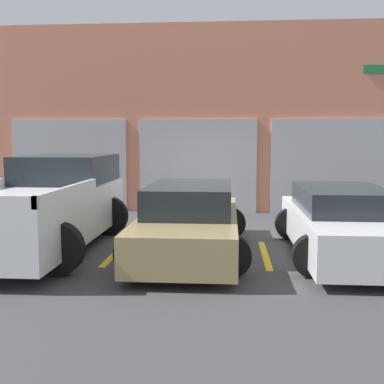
# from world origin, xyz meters

# --- Properties ---
(ground_plane) EXTENTS (28.00, 28.00, 0.00)m
(ground_plane) POSITION_xyz_m (0.00, 0.00, 0.00)
(ground_plane) COLOR #3D3D3F
(shophouse_building) EXTENTS (17.57, 0.68, 5.40)m
(shophouse_building) POSITION_xyz_m (-0.01, 3.29, 2.65)
(shophouse_building) COLOR #D17A5B
(shophouse_building) RESTS_ON ground
(pickup_truck) EXTENTS (2.53, 5.17, 1.77)m
(pickup_truck) POSITION_xyz_m (-2.78, -1.89, 0.85)
(pickup_truck) COLOR white
(pickup_truck) RESTS_ON ground
(sedan_white) EXTENTS (2.17, 4.50, 1.25)m
(sedan_white) POSITION_xyz_m (2.78, -2.13, 0.60)
(sedan_white) COLOR white
(sedan_white) RESTS_ON ground
(sedan_side) EXTENTS (2.16, 4.67, 1.29)m
(sedan_side) POSITION_xyz_m (0.00, -2.12, 0.61)
(sedan_side) COLOR #9E8956
(sedan_side) RESTS_ON ground
(parking_stripe_left) EXTENTS (0.12, 2.20, 0.01)m
(parking_stripe_left) POSITION_xyz_m (-1.39, -2.15, 0.00)
(parking_stripe_left) COLOR gold
(parking_stripe_left) RESTS_ON ground
(parking_stripe_centre) EXTENTS (0.12, 2.20, 0.01)m
(parking_stripe_centre) POSITION_xyz_m (1.39, -2.15, 0.00)
(parking_stripe_centre) COLOR gold
(parking_stripe_centre) RESTS_ON ground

